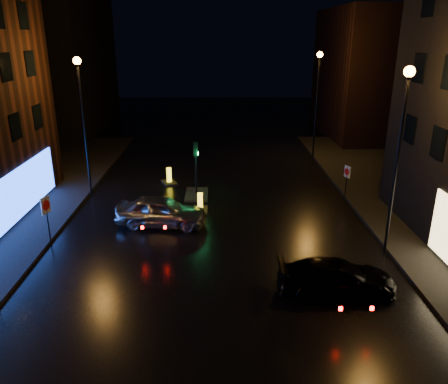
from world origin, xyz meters
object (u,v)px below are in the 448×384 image
at_px(silver_hatchback, 161,211).
at_px(bollard_far, 169,180).
at_px(traffic_signal, 197,188).
at_px(bollard_near, 200,207).
at_px(road_sign_right, 347,175).
at_px(dark_sedan, 337,277).
at_px(road_sign_left, 46,209).

distance_m(silver_hatchback, bollard_far, 6.98).
bearing_deg(traffic_signal, bollard_far, 129.51).
bearing_deg(bollard_near, traffic_signal, 98.00).
distance_m(silver_hatchback, road_sign_right, 11.35).
distance_m(silver_hatchback, dark_sedan, 10.02).
height_order(traffic_signal, road_sign_right, traffic_signal).
distance_m(bollard_far, road_sign_right, 11.65).
xyz_separation_m(bollard_near, road_sign_right, (8.77, 1.58, 1.39)).
height_order(traffic_signal, road_sign_left, traffic_signal).
bearing_deg(dark_sedan, road_sign_right, -17.31).
bearing_deg(road_sign_left, bollard_far, 80.74).
relative_size(dark_sedan, bollard_near, 3.67).
bearing_deg(road_sign_left, traffic_signal, 63.54).
height_order(traffic_signal, bollard_far, traffic_signal).
xyz_separation_m(road_sign_left, road_sign_right, (15.79, 5.83, -0.22)).
relative_size(silver_hatchback, dark_sedan, 1.02).
xyz_separation_m(traffic_signal, dark_sedan, (5.92, -11.14, 0.16)).
distance_m(bollard_near, road_sign_right, 9.02).
height_order(silver_hatchback, road_sign_right, road_sign_right).
bearing_deg(traffic_signal, bollard_near, -82.91).
bearing_deg(road_sign_left, road_sign_right, 38.16).
bearing_deg(traffic_signal, road_sign_left, -134.35).
relative_size(traffic_signal, silver_hatchback, 0.74).
xyz_separation_m(silver_hatchback, dark_sedan, (7.57, -6.57, -0.13)).
relative_size(bollard_far, road_sign_right, 0.68).
bearing_deg(road_sign_right, bollard_near, -11.23).
bearing_deg(road_sign_left, dark_sedan, -0.91).
xyz_separation_m(silver_hatchback, road_sign_left, (-5.04, -2.28, 1.05)).
bearing_deg(bollard_far, road_sign_left, -139.92).
xyz_separation_m(silver_hatchback, road_sign_right, (10.75, 3.56, 0.83)).
relative_size(traffic_signal, road_sign_left, 1.40).
bearing_deg(bollard_near, silver_hatchback, -134.05).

